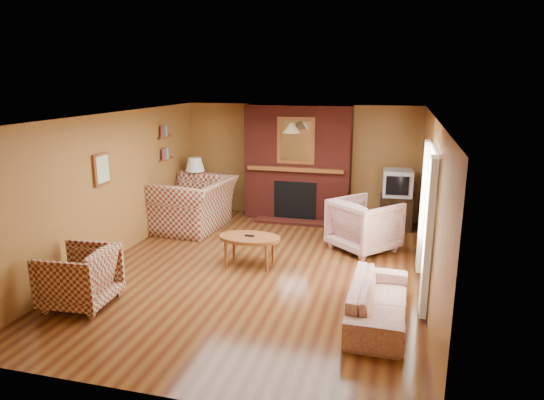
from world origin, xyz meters
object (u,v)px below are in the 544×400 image
(plaid_armchair, at_px, (79,277))
(plaid_loveseat, at_px, (193,204))
(crt_tv, at_px, (398,183))
(side_table, at_px, (196,203))
(table_lamp, at_px, (195,172))
(floral_armchair, at_px, (364,225))
(fireplace, at_px, (298,164))
(floral_sofa, at_px, (378,301))
(coffee_table, at_px, (250,240))
(tv_stand, at_px, (396,212))

(plaid_armchair, bearing_deg, plaid_loveseat, 174.88)
(plaid_armchair, relative_size, crt_tv, 1.46)
(plaid_loveseat, relative_size, crt_tv, 2.62)
(plaid_loveseat, xyz_separation_m, side_table, (-0.25, 0.72, -0.18))
(table_lamp, bearing_deg, floral_armchair, -17.08)
(fireplace, xyz_separation_m, crt_tv, (2.05, -0.19, -0.25))
(side_table, bearing_deg, fireplace, 14.29)
(floral_sofa, relative_size, crt_tv, 2.92)
(plaid_loveseat, height_order, side_table, plaid_loveseat)
(floral_armchair, xyz_separation_m, table_lamp, (-3.64, 1.12, 0.56))
(fireplace, xyz_separation_m, side_table, (-2.10, -0.53, -0.86))
(plaid_armchair, height_order, side_table, plaid_armchair)
(plaid_loveseat, relative_size, plaid_armchair, 1.80)
(coffee_table, bearing_deg, crt_tv, 49.76)
(coffee_table, height_order, side_table, side_table)
(plaid_loveseat, bearing_deg, side_table, -156.69)
(floral_sofa, height_order, crt_tv, crt_tv)
(coffee_table, xyz_separation_m, table_lamp, (-1.91, 2.30, 0.58))
(floral_armchair, height_order, table_lamp, table_lamp)
(fireplace, relative_size, coffee_table, 2.39)
(table_lamp, xyz_separation_m, tv_stand, (4.15, 0.35, -0.68))
(tv_stand, bearing_deg, table_lamp, -178.66)
(tv_stand, bearing_deg, floral_sofa, -95.63)
(side_table, bearing_deg, plaid_loveseat, -70.88)
(floral_armchair, bearing_deg, side_table, 24.29)
(fireplace, bearing_deg, coffee_table, -93.82)
(fireplace, relative_size, side_table, 3.70)
(fireplace, height_order, floral_sofa, fireplace)
(side_table, bearing_deg, floral_armchair, -17.08)
(floral_armchair, distance_m, table_lamp, 3.84)
(fireplace, bearing_deg, floral_armchair, -47.08)
(tv_stand, relative_size, crt_tv, 1.13)
(plaid_loveseat, height_order, table_lamp, table_lamp)
(coffee_table, distance_m, side_table, 2.99)
(table_lamp, bearing_deg, tv_stand, 4.82)
(fireplace, distance_m, tv_stand, 2.23)
(fireplace, height_order, floral_armchair, fireplace)
(floral_armchair, xyz_separation_m, tv_stand, (0.51, 1.47, -0.12))
(coffee_table, bearing_deg, table_lamp, 129.70)
(plaid_armchair, relative_size, floral_armchair, 0.86)
(side_table, bearing_deg, plaid_armchair, -87.96)
(crt_tv, bearing_deg, tv_stand, 90.00)
(plaid_armchair, xyz_separation_m, tv_stand, (4.00, 4.56, -0.06))
(floral_armchair, bearing_deg, coffee_table, 75.85)
(plaid_armchair, xyz_separation_m, side_table, (-0.15, 4.21, -0.07))
(plaid_loveseat, relative_size, floral_armchair, 1.54)
(fireplace, distance_m, plaid_armchair, 5.19)
(plaid_armchair, relative_size, table_lamp, 1.30)
(coffee_table, xyz_separation_m, side_table, (-1.91, 2.30, -0.11))
(plaid_armchair, xyz_separation_m, floral_armchair, (3.49, 3.10, 0.07))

